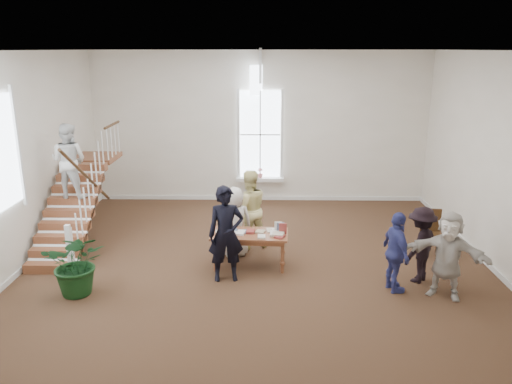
{
  "coord_description": "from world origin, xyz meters",
  "views": [
    {
      "loc": [
        0.13,
        -10.38,
        4.54
      ],
      "look_at": [
        -0.06,
        0.4,
        1.43
      ],
      "focal_mm": 35.0,
      "sensor_mm": 36.0,
      "label": 1
    }
  ],
  "objects_px": {
    "woman_cluster_c": "(447,255)",
    "woman_cluster_b": "(421,245)",
    "woman_cluster_a": "(396,252)",
    "person_yellow": "(249,209)",
    "library_table": "(250,237)",
    "police_officer": "(226,234)",
    "elderly_woman": "(235,222)",
    "floor_plant": "(77,263)",
    "side_chair": "(431,229)"
  },
  "relations": [
    {
      "from": "woman_cluster_c",
      "to": "side_chair",
      "type": "bearing_deg",
      "value": 107.45
    },
    {
      "from": "person_yellow",
      "to": "floor_plant",
      "type": "height_order",
      "value": "person_yellow"
    },
    {
      "from": "woman_cluster_a",
      "to": "woman_cluster_b",
      "type": "bearing_deg",
      "value": -64.97
    },
    {
      "from": "woman_cluster_a",
      "to": "woman_cluster_c",
      "type": "relative_size",
      "value": 0.95
    },
    {
      "from": "library_table",
      "to": "woman_cluster_b",
      "type": "distance_m",
      "value": 3.48
    },
    {
      "from": "elderly_woman",
      "to": "woman_cluster_c",
      "type": "relative_size",
      "value": 0.95
    },
    {
      "from": "elderly_woman",
      "to": "woman_cluster_b",
      "type": "relative_size",
      "value": 1.03
    },
    {
      "from": "woman_cluster_c",
      "to": "floor_plant",
      "type": "height_order",
      "value": "woman_cluster_c"
    },
    {
      "from": "side_chair",
      "to": "woman_cluster_a",
      "type": "bearing_deg",
      "value": -119.87
    },
    {
      "from": "elderly_woman",
      "to": "floor_plant",
      "type": "relative_size",
      "value": 1.26
    },
    {
      "from": "library_table",
      "to": "elderly_woman",
      "type": "distance_m",
      "value": 0.71
    },
    {
      "from": "library_table",
      "to": "woman_cluster_b",
      "type": "relative_size",
      "value": 1.07
    },
    {
      "from": "police_officer",
      "to": "woman_cluster_a",
      "type": "bearing_deg",
      "value": -16.51
    },
    {
      "from": "police_officer",
      "to": "woman_cluster_c",
      "type": "distance_m",
      "value": 4.23
    },
    {
      "from": "police_officer",
      "to": "person_yellow",
      "type": "xyz_separation_m",
      "value": [
        0.4,
        1.75,
        -0.05
      ]
    },
    {
      "from": "woman_cluster_a",
      "to": "floor_plant",
      "type": "distance_m",
      "value": 6.06
    },
    {
      "from": "woman_cluster_b",
      "to": "woman_cluster_a",
      "type": "bearing_deg",
      "value": -9.7
    },
    {
      "from": "police_officer",
      "to": "elderly_woman",
      "type": "height_order",
      "value": "police_officer"
    },
    {
      "from": "police_officer",
      "to": "woman_cluster_a",
      "type": "distance_m",
      "value": 3.31
    },
    {
      "from": "police_officer",
      "to": "woman_cluster_a",
      "type": "height_order",
      "value": "police_officer"
    },
    {
      "from": "library_table",
      "to": "police_officer",
      "type": "bearing_deg",
      "value": -122.29
    },
    {
      "from": "person_yellow",
      "to": "woman_cluster_b",
      "type": "height_order",
      "value": "person_yellow"
    },
    {
      "from": "police_officer",
      "to": "person_yellow",
      "type": "distance_m",
      "value": 1.8
    },
    {
      "from": "person_yellow",
      "to": "woman_cluster_b",
      "type": "relative_size",
      "value": 1.2
    },
    {
      "from": "police_officer",
      "to": "woman_cluster_a",
      "type": "relative_size",
      "value": 1.23
    },
    {
      "from": "woman_cluster_c",
      "to": "woman_cluster_b",
      "type": "bearing_deg",
      "value": 142.51
    },
    {
      "from": "library_table",
      "to": "elderly_woman",
      "type": "relative_size",
      "value": 1.04
    },
    {
      "from": "woman_cluster_b",
      "to": "side_chair",
      "type": "distance_m",
      "value": 1.56
    },
    {
      "from": "person_yellow",
      "to": "side_chair",
      "type": "relative_size",
      "value": 1.79
    },
    {
      "from": "person_yellow",
      "to": "woman_cluster_c",
      "type": "xyz_separation_m",
      "value": [
        3.78,
        -2.39,
        -0.1
      ]
    },
    {
      "from": "elderly_woman",
      "to": "person_yellow",
      "type": "height_order",
      "value": "person_yellow"
    },
    {
      "from": "person_yellow",
      "to": "woman_cluster_a",
      "type": "bearing_deg",
      "value": 125.48
    },
    {
      "from": "woman_cluster_c",
      "to": "woman_cluster_a",
      "type": "bearing_deg",
      "value": -164.8
    },
    {
      "from": "person_yellow",
      "to": "woman_cluster_c",
      "type": "relative_size",
      "value": 1.11
    },
    {
      "from": "library_table",
      "to": "woman_cluster_c",
      "type": "relative_size",
      "value": 0.99
    },
    {
      "from": "elderly_woman",
      "to": "woman_cluster_a",
      "type": "relative_size",
      "value": 1.0
    },
    {
      "from": "library_table",
      "to": "side_chair",
      "type": "bearing_deg",
      "value": 13.55
    },
    {
      "from": "elderly_woman",
      "to": "floor_plant",
      "type": "xyz_separation_m",
      "value": [
        -2.87,
        -1.92,
        -0.16
      ]
    },
    {
      "from": "library_table",
      "to": "side_chair",
      "type": "height_order",
      "value": "side_chair"
    },
    {
      "from": "library_table",
      "to": "woman_cluster_c",
      "type": "distance_m",
      "value": 3.94
    },
    {
      "from": "library_table",
      "to": "floor_plant",
      "type": "bearing_deg",
      "value": -154.89
    },
    {
      "from": "library_table",
      "to": "floor_plant",
      "type": "distance_m",
      "value": 3.48
    },
    {
      "from": "person_yellow",
      "to": "woman_cluster_c",
      "type": "distance_m",
      "value": 4.47
    },
    {
      "from": "police_officer",
      "to": "floor_plant",
      "type": "height_order",
      "value": "police_officer"
    },
    {
      "from": "library_table",
      "to": "woman_cluster_a",
      "type": "xyz_separation_m",
      "value": [
        2.82,
        -1.08,
        0.12
      ]
    },
    {
      "from": "library_table",
      "to": "side_chair",
      "type": "relative_size",
      "value": 1.59
    },
    {
      "from": "elderly_woman",
      "to": "person_yellow",
      "type": "relative_size",
      "value": 0.85
    },
    {
      "from": "elderly_woman",
      "to": "woman_cluster_c",
      "type": "distance_m",
      "value": 4.5
    },
    {
      "from": "floor_plant",
      "to": "side_chair",
      "type": "xyz_separation_m",
      "value": [
        7.32,
        2.07,
        -0.05
      ]
    },
    {
      "from": "police_officer",
      "to": "elderly_woman",
      "type": "distance_m",
      "value": 1.27
    }
  ]
}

